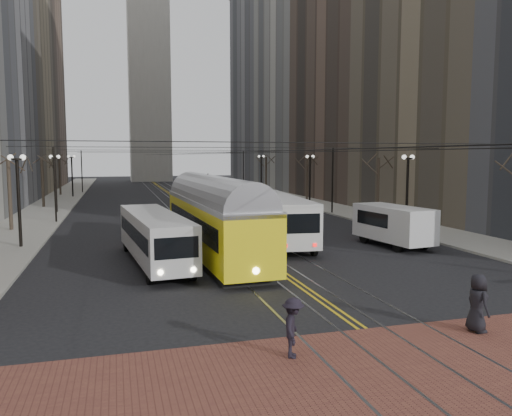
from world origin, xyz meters
TOP-DOWN VIEW (x-y plane):
  - ground at (0.00, 0.00)m, footprint 260.00×260.00m
  - sidewalk_left at (-15.00, 45.00)m, footprint 5.00×140.00m
  - sidewalk_right at (15.00, 45.00)m, footprint 5.00×140.00m
  - crosswalk_band at (0.00, -4.00)m, footprint 25.00×6.00m
  - streetcar_rails at (0.00, 45.00)m, footprint 4.80×130.00m
  - centre_lines at (0.00, 45.00)m, footprint 0.42×130.00m
  - building_left_far at (-25.50, 86.00)m, footprint 16.00×20.00m
  - building_right_mid at (25.50, 46.00)m, footprint 16.00×20.00m
  - building_right_midfar at (27.50, 66.00)m, footprint 20.00×20.00m
  - building_right_far at (25.50, 86.00)m, footprint 16.00×20.00m
  - clock_tower at (0.00, 102.00)m, footprint 12.00×12.00m
  - lamp_posts at (-0.00, 28.75)m, footprint 27.60×57.20m
  - street_trees at (0.00, 35.25)m, footprint 31.68×53.28m
  - trolley_wires at (0.00, 34.83)m, footprint 25.96×120.00m
  - transit_bus at (-5.94, 11.22)m, footprint 3.36×11.09m
  - streetcar at (-2.50, 12.13)m, footprint 3.47×15.32m
  - rear_bus at (2.42, 15.80)m, footprint 3.72×12.19m
  - cargo_van at (9.17, 12.40)m, footprint 2.96×6.09m
  - sedan_grey at (8.28, 27.89)m, footprint 2.00×4.77m
  - sedan_silver at (5.05, 44.10)m, footprint 1.59×4.07m
  - pedestrian_a at (3.52, -2.23)m, footprint 0.67×0.98m
  - pedestrian_d at (-3.06, -2.58)m, footprint 1.03×1.29m

SIDE VIEW (x-z plane):
  - ground at x=0.00m, z-range 0.00..0.00m
  - streetcar_rails at x=0.00m, z-range 0.00..0.01m
  - crosswalk_band at x=0.00m, z-range 0.00..0.01m
  - centre_lines at x=0.00m, z-range 0.01..0.01m
  - sidewalk_left at x=-15.00m, z-range 0.00..0.15m
  - sidewalk_right at x=15.00m, z-range 0.00..0.15m
  - sedan_silver at x=5.05m, z-range 0.00..1.32m
  - sedan_grey at x=8.28m, z-range 0.00..1.61m
  - pedestrian_d at x=-3.06m, z-range 0.01..1.76m
  - pedestrian_a at x=3.52m, z-range 0.01..1.95m
  - cargo_van at x=9.17m, z-range 0.00..2.59m
  - transit_bus at x=-5.94m, z-range 0.00..2.73m
  - rear_bus at x=2.42m, z-range 0.00..3.13m
  - streetcar at x=-2.50m, z-range 0.00..3.59m
  - street_trees at x=0.00m, z-range 0.00..5.60m
  - lamp_posts at x=0.00m, z-range 0.00..5.60m
  - trolley_wires at x=0.00m, z-range 0.47..7.07m
  - building_right_mid at x=25.50m, z-range 0.00..34.00m
  - building_left_far at x=-25.50m, z-range 0.00..40.00m
  - building_right_far at x=25.50m, z-range 0.00..40.00m
  - building_right_midfar at x=27.50m, z-range 0.00..52.00m
  - clock_tower at x=0.00m, z-range 2.96..68.96m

